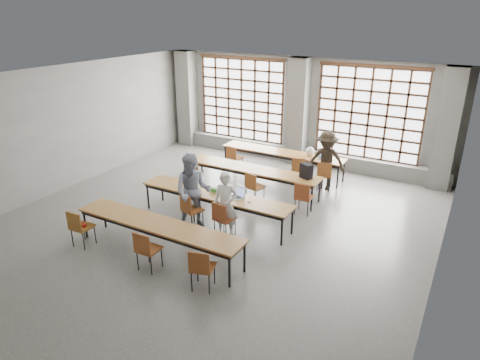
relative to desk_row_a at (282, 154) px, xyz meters
name	(u,v)px	position (x,y,z in m)	size (l,w,h in m)	color
floor	(213,224)	(-0.02, -3.99, -0.66)	(11.00, 11.00, 0.00)	#4E4E4B
ceiling	(209,79)	(-0.02, -3.99, 2.84)	(11.00, 11.00, 0.00)	silver
wall_back	(301,110)	(-0.02, 1.51, 1.09)	(10.00, 10.00, 0.00)	#61615F
wall_left	(64,128)	(-5.02, -3.99, 1.09)	(11.00, 11.00, 0.00)	#61615F
wall_right	(448,201)	(4.98, -3.99, 1.09)	(11.00, 11.00, 0.00)	#61615F
column_left	(187,99)	(-4.52, 1.23, 1.09)	(0.60, 0.55, 3.50)	#5A5A58
column_mid	(298,112)	(-0.02, 1.23, 1.09)	(0.60, 0.55, 3.50)	#5A5A58
column_right	(447,130)	(4.48, 1.23, 1.09)	(0.60, 0.55, 3.50)	#5A5A58
window_left	(242,100)	(-2.27, 1.43, 1.24)	(3.32, 0.12, 3.00)	white
window_right	(369,114)	(2.23, 1.43, 1.24)	(3.32, 0.12, 3.00)	white
sill_ledge	(297,155)	(-0.02, 1.31, -0.41)	(9.80, 0.35, 0.50)	#5A5A58
desk_row_a	(282,154)	(0.00, 0.00, 0.00)	(4.00, 0.70, 0.73)	brown
desk_row_b	(252,170)	(-0.13, -1.79, 0.00)	(4.00, 0.70, 0.73)	brown
desk_row_c	(215,196)	(-0.07, -3.80, 0.00)	(4.00, 0.70, 0.73)	brown
desk_row_d	(158,226)	(-0.28, -5.70, 0.00)	(4.00, 0.70, 0.73)	brown
chair_back_left	(233,156)	(-1.41, -0.63, -0.13)	(0.47, 0.48, 0.88)	brown
chair_back_mid	(299,168)	(0.82, -0.63, -0.13)	(0.53, 0.53, 0.88)	brown
chair_back_right	(324,173)	(1.62, -0.63, -0.13)	(0.50, 0.51, 0.88)	brown
chair_mid_left	(193,172)	(-1.71, -2.41, -0.13)	(0.51, 0.51, 0.88)	brown
chair_mid_centre	(253,185)	(0.25, -2.41, -0.13)	(0.51, 0.51, 0.88)	brown
chair_mid_right	(303,195)	(1.68, -2.42, -0.13)	(0.45, 0.45, 0.88)	maroon
chair_front_left	(190,208)	(-0.39, -4.42, -0.13)	(0.52, 0.52, 0.88)	brown
chair_front_right	(222,216)	(0.52, -4.42, -0.13)	(0.47, 0.48, 0.88)	brown
chair_near_left	(79,225)	(-1.97, -6.33, -0.13)	(0.44, 0.44, 0.88)	brown
chair_near_mid	(146,247)	(-0.07, -6.33, -0.13)	(0.43, 0.44, 0.88)	brown
chair_near_right	(201,266)	(1.24, -6.33, -0.13)	(0.52, 0.52, 0.88)	brown
student_male	(226,205)	(0.53, -4.30, 0.11)	(0.57, 0.37, 1.55)	silver
student_female	(193,191)	(-0.37, -4.30, 0.25)	(0.89, 0.69, 1.83)	navy
student_back	(326,161)	(1.60, -0.50, 0.20)	(1.12, 0.64, 1.73)	black
laptop_front	(238,194)	(0.50, -3.69, 0.13)	(0.44, 0.40, 0.26)	silver
laptop_back	(324,156)	(1.33, 0.11, 0.13)	(0.43, 0.40, 0.26)	#B2B3B7
mouse	(249,201)	(0.88, -3.82, 0.08)	(0.10, 0.06, 0.04)	silver
green_box	(215,190)	(-0.12, -3.72, 0.11)	(0.25, 0.09, 0.09)	#33892D
phone	(219,196)	(0.11, -3.90, 0.07)	(0.13, 0.06, 0.01)	black
paper_sheet_a	(234,164)	(-0.73, -1.74, 0.07)	(0.30, 0.21, 0.00)	white
paper_sheet_c	(255,169)	(-0.03, -1.79, 0.07)	(0.30, 0.21, 0.00)	white
backpack	(306,171)	(1.47, -1.74, 0.27)	(0.32, 0.20, 0.40)	black
plastic_bag	(310,151)	(0.90, 0.05, 0.21)	(0.26, 0.21, 0.29)	silver
red_pouch	(82,225)	(-1.98, -6.25, -0.16)	(0.20, 0.08, 0.06)	maroon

